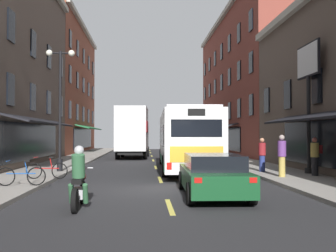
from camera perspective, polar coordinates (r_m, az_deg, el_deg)
name	(u,v)px	position (r m, az deg, el deg)	size (l,w,h in m)	color
ground_plane	(163,190)	(14.46, -0.65, -9.19)	(34.80, 80.00, 0.10)	#28282B
lane_centre_dashes	(164,190)	(14.20, -0.60, -9.11)	(0.14, 73.90, 0.01)	#DBCC4C
sidewalk_right	(324,186)	(15.86, 21.38, -7.96)	(3.00, 80.00, 0.14)	gray
billboard_sign	(308,77)	(20.10, 19.40, 6.62)	(0.40, 2.41, 6.12)	black
transit_bus	(185,139)	(22.18, 2.38, -1.93)	(2.88, 12.45, 3.21)	white
box_truck	(133,133)	(33.14, -5.02, -0.99)	(2.71, 6.99, 4.14)	black
sedan_near	(133,146)	(44.29, -4.95, -2.83)	(2.07, 4.67, 1.43)	#144723
sedan_mid	(213,175)	(12.74, 6.41, -6.93)	(2.01, 4.71, 1.33)	#144723
motorcycle_rider	(79,181)	(10.91, -12.61, -7.74)	(0.62, 2.07, 1.66)	black
bicycle_near	(21,175)	(15.16, -20.23, -6.65)	(1.71, 0.48, 0.91)	black
bicycle_mid	(47,170)	(17.16, -16.90, -6.03)	(1.71, 0.48, 0.91)	black
pedestrian_near	(315,155)	(18.85, 20.27, -3.95)	(0.52, 0.41, 1.69)	black
pedestrian_mid	(282,155)	(17.89, 15.95, -4.00)	(0.36, 0.36, 1.80)	#B29947
pedestrian_far	(262,154)	(20.16, 13.29, -3.96)	(0.36, 0.36, 1.65)	navy
street_lamp_twin	(60,104)	(20.62, -15.15, 3.02)	(1.42, 0.32, 6.05)	black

